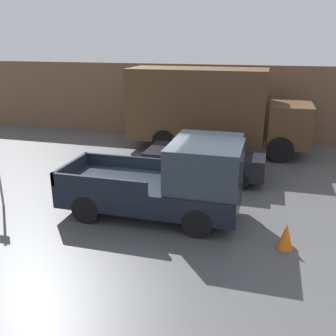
{
  "coord_description": "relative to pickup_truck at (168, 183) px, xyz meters",
  "views": [
    {
      "loc": [
        3.58,
        -10.05,
        4.81
      ],
      "look_at": [
        0.76,
        0.31,
        1.11
      ],
      "focal_mm": 40.0,
      "sensor_mm": 36.0,
      "label": 1
    }
  ],
  "objects": [
    {
      "name": "building_wall",
      "position": [
        -1.03,
        9.45,
        0.8
      ],
      "size": [
        28.0,
        0.15,
        3.66
      ],
      "color": "brown",
      "rests_on": "ground"
    },
    {
      "name": "traffic_cone",
      "position": [
        3.19,
        -0.92,
        -0.69
      ],
      "size": [
        0.38,
        0.38,
        0.66
      ],
      "color": "orange",
      "rests_on": "ground"
    },
    {
      "name": "ground_plane",
      "position": [
        -1.03,
        0.69,
        -1.02
      ],
      "size": [
        60.0,
        60.0,
        0.0
      ],
      "primitive_type": "plane",
      "color": "#4C4C4F"
    },
    {
      "name": "car",
      "position": [
        0.49,
        3.45,
        -0.22
      ],
      "size": [
        4.23,
        1.92,
        1.59
      ],
      "color": "black",
      "rests_on": "ground"
    },
    {
      "name": "delivery_truck",
      "position": [
        -0.04,
        7.09,
        0.92
      ],
      "size": [
        7.89,
        2.38,
        3.63
      ],
      "color": "#4C331E",
      "rests_on": "ground"
    },
    {
      "name": "pickup_truck",
      "position": [
        0.0,
        0.0,
        0.0
      ],
      "size": [
        5.02,
        2.09,
        2.23
      ],
      "color": "black",
      "rests_on": "ground"
    }
  ]
}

